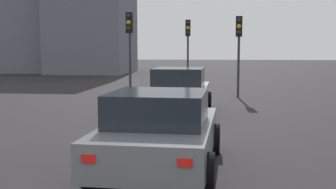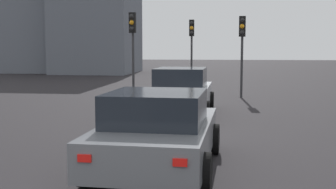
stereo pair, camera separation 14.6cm
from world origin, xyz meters
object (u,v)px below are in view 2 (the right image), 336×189
(car_grey_second, at_px, (158,131))
(traffic_light_near_left, at_px, (192,39))
(car_silver_lead, at_px, (181,92))
(traffic_light_near_right, at_px, (133,37))
(traffic_light_far_left, at_px, (242,39))

(car_grey_second, distance_m, traffic_light_near_left, 16.28)
(car_silver_lead, bearing_deg, traffic_light_near_right, 31.43)
(car_silver_lead, xyz_separation_m, traffic_light_near_right, (4.55, 2.62, 1.98))
(car_grey_second, relative_size, traffic_light_near_right, 1.08)
(traffic_light_near_right, xyz_separation_m, traffic_light_far_left, (0.55, -4.83, -0.12))
(car_silver_lead, xyz_separation_m, traffic_light_near_left, (9.55, 0.35, 1.98))
(traffic_light_near_right, bearing_deg, traffic_light_far_left, 102.79)
(traffic_light_near_left, xyz_separation_m, traffic_light_far_left, (-4.44, -2.56, -0.11))
(traffic_light_near_left, distance_m, traffic_light_near_right, 5.49)
(traffic_light_near_left, bearing_deg, car_silver_lead, -0.02)
(car_grey_second, height_order, traffic_light_near_right, traffic_light_near_right)
(car_silver_lead, xyz_separation_m, car_grey_second, (-6.60, -0.20, -0.05))
(car_grey_second, bearing_deg, car_silver_lead, 4.01)
(car_grey_second, xyz_separation_m, traffic_light_near_left, (16.15, 0.55, 2.02))
(car_grey_second, height_order, traffic_light_far_left, traffic_light_far_left)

